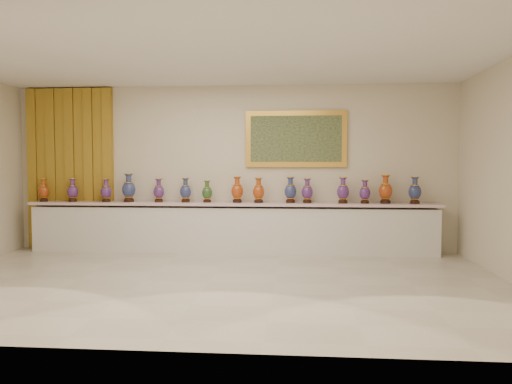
{
  "coord_description": "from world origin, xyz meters",
  "views": [
    {
      "loc": [
        1.19,
        -6.51,
        1.55
      ],
      "look_at": [
        0.49,
        1.7,
        1.12
      ],
      "focal_mm": 35.0,
      "sensor_mm": 36.0,
      "label": 1
    }
  ],
  "objects_px": {
    "vase_2": "(106,191)",
    "vase_0": "(44,191)",
    "vase_1": "(73,191)",
    "counter": "(231,228)"
  },
  "relations": [
    {
      "from": "counter",
      "to": "vase_1",
      "type": "distance_m",
      "value": 2.98
    },
    {
      "from": "counter",
      "to": "vase_2",
      "type": "bearing_deg",
      "value": -179.02
    },
    {
      "from": "vase_2",
      "to": "vase_0",
      "type": "bearing_deg",
      "value": -179.87
    },
    {
      "from": "vase_0",
      "to": "vase_1",
      "type": "xyz_separation_m",
      "value": [
        0.54,
        0.02,
        0.0
      ]
    },
    {
      "from": "counter",
      "to": "vase_0",
      "type": "xyz_separation_m",
      "value": [
        -3.45,
        -0.04,
        0.65
      ]
    },
    {
      "from": "vase_0",
      "to": "vase_2",
      "type": "height_order",
      "value": "vase_2"
    },
    {
      "from": "counter",
      "to": "vase_0",
      "type": "bearing_deg",
      "value": -179.31
    },
    {
      "from": "counter",
      "to": "vase_1",
      "type": "relative_size",
      "value": 17.13
    },
    {
      "from": "vase_0",
      "to": "vase_1",
      "type": "height_order",
      "value": "vase_1"
    },
    {
      "from": "vase_0",
      "to": "vase_2",
      "type": "xyz_separation_m",
      "value": [
        1.18,
        0.0,
        0.0
      ]
    }
  ]
}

